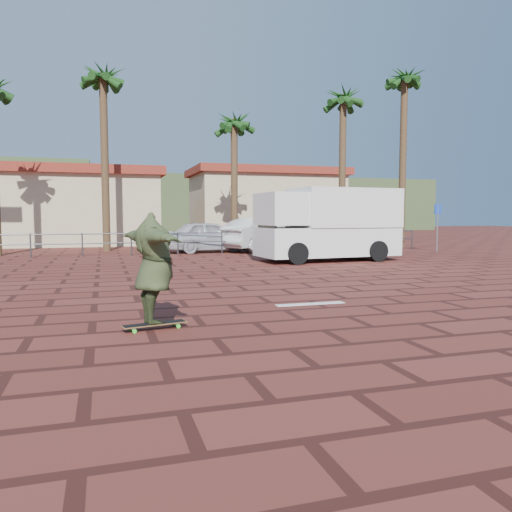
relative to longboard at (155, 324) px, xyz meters
The scene contains 16 objects.
ground 3.50m from the longboard, 46.24° to the left, with size 120.00×120.00×0.00m, color maroon.
paint_stripe 3.39m from the longboard, 23.05° to the left, with size 1.40×0.22×0.01m, color white.
guardrail 14.74m from the longboard, 80.54° to the left, with size 24.06×0.06×1.00m.
palm_left 19.22m from the longboard, 91.89° to the left, with size 2.40×2.40×9.45m.
palm_center 19.99m from the longboard, 71.82° to the left, with size 2.40×2.40×7.75m.
palm_right 21.45m from the longboard, 55.36° to the left, with size 2.40×2.40×9.05m.
palm_far_right 22.81m from the longboard, 47.12° to the left, with size 2.40×2.40×10.05m.
building_west 24.89m from the longboard, 98.30° to the left, with size 12.60×7.60×4.50m.
building_east 28.61m from the longboard, 68.55° to the left, with size 10.60×6.60×5.00m.
hill_front 52.67m from the longboard, 87.36° to the left, with size 70.00×18.00×6.00m, color #384C28.
longboard is the anchor object (origin of this frame).
skateboarder 0.86m from the longboard, 135.00° to the left, with size 2.06×0.56×1.68m, color #364223.
campervan 12.48m from the longboard, 52.71° to the left, with size 5.43×2.62×2.74m.
car_silver 16.07m from the longboard, 75.31° to the left, with size 1.75×4.35×1.48m, color silver.
car_white 17.00m from the longboard, 66.14° to the left, with size 1.73×4.97×1.64m, color silver.
street_sign 19.16m from the longboard, 40.98° to the left, with size 0.45×0.14×2.24m.
Camera 1 is at (-3.13, -10.08, 1.72)m, focal length 35.00 mm.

